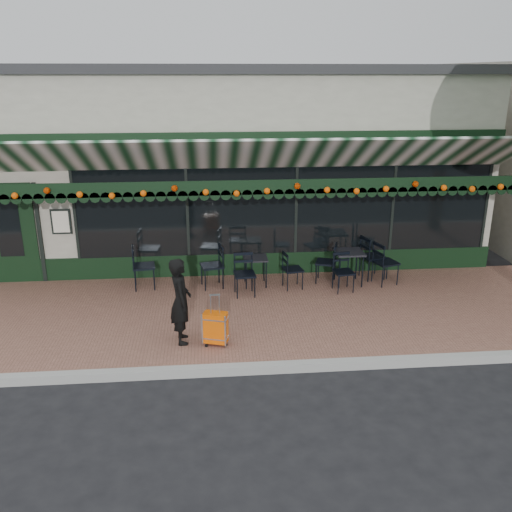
{
  "coord_description": "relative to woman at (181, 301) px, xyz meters",
  "views": [
    {
      "loc": [
        -0.54,
        -7.61,
        4.52
      ],
      "look_at": [
        0.29,
        1.6,
        1.39
      ],
      "focal_mm": 38.0,
      "sensor_mm": 36.0,
      "label": 1
    }
  ],
  "objects": [
    {
      "name": "chair_b_right",
      "position": [
        2.26,
        2.25,
        -0.34
      ],
      "size": [
        0.47,
        0.47,
        0.81
      ],
      "primitive_type": null,
      "rotation": [
        0.0,
        0.0,
        1.74
      ],
      "color": "black",
      "rests_on": "sidewalk"
    },
    {
      "name": "cafe_table_b",
      "position": [
        1.48,
        2.49,
        -0.18
      ],
      "size": [
        0.51,
        0.51,
        0.63
      ],
      "color": "black",
      "rests_on": "sidewalk"
    },
    {
      "name": "chair_a_right",
      "position": [
        4.12,
        2.67,
        -0.26
      ],
      "size": [
        0.59,
        0.59,
        0.98
      ],
      "primitive_type": null,
      "rotation": [
        0.0,
        0.0,
        1.8
      ],
      "color": "black",
      "rests_on": "sidewalk"
    },
    {
      "name": "chair_b_front",
      "position": [
        1.21,
        1.94,
        -0.31
      ],
      "size": [
        0.48,
        0.48,
        0.89
      ],
      "primitive_type": null,
      "rotation": [
        0.0,
        0.0,
        0.08
      ],
      "color": "black",
      "rests_on": "sidewalk"
    },
    {
      "name": "suitcase",
      "position": [
        0.57,
        -0.17,
        -0.44
      ],
      "size": [
        0.45,
        0.33,
        0.91
      ],
      "rotation": [
        0.0,
        0.0,
        -0.3
      ],
      "color": "#E85707",
      "rests_on": "sidewalk"
    },
    {
      "name": "woman",
      "position": [
        0.0,
        0.0,
        0.0
      ],
      "size": [
        0.42,
        0.59,
        1.5
      ],
      "primitive_type": "imported",
      "rotation": [
        0.0,
        0.0,
        1.7
      ],
      "color": "black",
      "rests_on": "sidewalk"
    },
    {
      "name": "sidewalk",
      "position": [
        1.05,
        1.18,
        -0.82
      ],
      "size": [
        18.0,
        4.0,
        0.15
      ],
      "primitive_type": "cube",
      "color": "brown",
      "rests_on": "ground"
    },
    {
      "name": "chair_solo",
      "position": [
        -0.89,
        2.53,
        -0.27
      ],
      "size": [
        0.53,
        0.53,
        0.95
      ],
      "primitive_type": null,
      "rotation": [
        0.0,
        0.0,
        1.69
      ],
      "color": "black",
      "rests_on": "sidewalk"
    },
    {
      "name": "chair_a_left",
      "position": [
        3.04,
        2.53,
        -0.3
      ],
      "size": [
        0.57,
        0.57,
        0.89
      ],
      "primitive_type": null,
      "rotation": [
        0.0,
        0.0,
        -1.9
      ],
      "color": "black",
      "rests_on": "sidewalk"
    },
    {
      "name": "chair_b_left",
      "position": [
        0.55,
        2.46,
        -0.28
      ],
      "size": [
        0.55,
        0.55,
        0.94
      ],
      "primitive_type": null,
      "rotation": [
        0.0,
        0.0,
        -1.36
      ],
      "color": "black",
      "rests_on": "sidewalk"
    },
    {
      "name": "restaurant_building",
      "position": [
        1.05,
        7.02,
        1.37
      ],
      "size": [
        12.0,
        9.6,
        4.5
      ],
      "color": "gray",
      "rests_on": "ground"
    },
    {
      "name": "cafe_table_a",
      "position": [
        3.5,
        2.39,
        -0.08
      ],
      "size": [
        0.6,
        0.6,
        0.74
      ],
      "color": "black",
      "rests_on": "sidewalk"
    },
    {
      "name": "curb",
      "position": [
        1.05,
        -0.9,
        -0.82
      ],
      "size": [
        18.0,
        0.16,
        0.15
      ],
      "primitive_type": "cube",
      "color": "#9E9E99",
      "rests_on": "ground"
    },
    {
      "name": "chair_a_extra",
      "position": [
        4.3,
        2.32,
        -0.27
      ],
      "size": [
        0.59,
        0.59,
        0.95
      ],
      "primitive_type": null,
      "rotation": [
        0.0,
        0.0,
        1.86
      ],
      "color": "black",
      "rests_on": "sidewalk"
    },
    {
      "name": "chair_a_front",
      "position": [
        3.29,
        1.98,
        -0.34
      ],
      "size": [
        0.46,
        0.46,
        0.82
      ],
      "primitive_type": null,
      "rotation": [
        0.0,
        0.0,
        0.13
      ],
      "color": "black",
      "rests_on": "sidewalk"
    },
    {
      "name": "ground",
      "position": [
        1.05,
        -0.82,
        -0.9
      ],
      "size": [
        80.0,
        80.0,
        0.0
      ],
      "primitive_type": "plane",
      "color": "black",
      "rests_on": "ground"
    }
  ]
}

